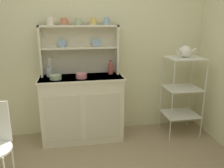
# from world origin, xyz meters

# --- Properties ---
(wall_back) EXTENTS (3.84, 0.05, 2.50)m
(wall_back) POSITION_xyz_m (0.00, 1.62, 1.25)
(wall_back) COLOR beige
(wall_back) RESTS_ON ground
(hutch_cabinet) EXTENTS (1.05, 0.45, 0.85)m
(hutch_cabinet) POSITION_xyz_m (-0.13, 1.37, 0.44)
(hutch_cabinet) COLOR silver
(hutch_cabinet) RESTS_ON ground
(hutch_shelf_unit) EXTENTS (0.98, 0.18, 0.63)m
(hutch_shelf_unit) POSITION_xyz_m (-0.13, 1.53, 1.22)
(hutch_shelf_unit) COLOR beige
(hutch_shelf_unit) RESTS_ON hutch_cabinet
(bakers_rack) EXTENTS (0.46, 0.40, 1.07)m
(bakers_rack) POSITION_xyz_m (1.21, 1.28, 0.68)
(bakers_rack) COLOR silver
(bakers_rack) RESTS_ON ground
(cup_cream_0) EXTENTS (0.10, 0.08, 0.09)m
(cup_cream_0) POSITION_xyz_m (-0.47, 1.49, 1.53)
(cup_cream_0) COLOR silver
(cup_cream_0) RESTS_ON hutch_shelf_unit
(cup_terracotta_1) EXTENTS (0.10, 0.08, 0.09)m
(cup_terracotta_1) POSITION_xyz_m (-0.30, 1.49, 1.52)
(cup_terracotta_1) COLOR #C67556
(cup_terracotta_1) RESTS_ON hutch_shelf_unit
(cup_sage_2) EXTENTS (0.08, 0.07, 0.08)m
(cup_sage_2) POSITION_xyz_m (-0.13, 1.49, 1.52)
(cup_sage_2) COLOR #9EB78E
(cup_sage_2) RESTS_ON hutch_shelf_unit
(cup_gold_3) EXTENTS (0.09, 0.08, 0.09)m
(cup_gold_3) POSITION_xyz_m (0.05, 1.49, 1.52)
(cup_gold_3) COLOR #DBB760
(cup_gold_3) RESTS_ON hutch_shelf_unit
(cup_sky_4) EXTENTS (0.08, 0.06, 0.09)m
(cup_sky_4) POSITION_xyz_m (0.22, 1.49, 1.53)
(cup_sky_4) COLOR #8EB2D1
(cup_sky_4) RESTS_ON hutch_shelf_unit
(bowl_mixing_large) EXTENTS (0.14, 0.14, 0.06)m
(bowl_mixing_large) POSITION_xyz_m (-0.43, 1.29, 0.88)
(bowl_mixing_large) COLOR #9EB78E
(bowl_mixing_large) RESTS_ON hutch_cabinet
(bowl_floral_medium) EXTENTS (0.13, 0.13, 0.06)m
(bowl_floral_medium) POSITION_xyz_m (-0.13, 1.29, 0.88)
(bowl_floral_medium) COLOR #D17A84
(bowl_floral_medium) RESTS_ON hutch_cabinet
(jam_bottle) EXTENTS (0.06, 0.06, 0.19)m
(jam_bottle) POSITION_xyz_m (0.26, 1.45, 0.93)
(jam_bottle) COLOR #B74C47
(jam_bottle) RESTS_ON hutch_cabinet
(utensil_jar) EXTENTS (0.08, 0.08, 0.25)m
(utensil_jar) POSITION_xyz_m (-0.52, 1.45, 0.91)
(utensil_jar) COLOR #B2B7C6
(utensil_jar) RESTS_ON hutch_cabinet
(porcelain_teapot) EXTENTS (0.24, 0.15, 0.18)m
(porcelain_teapot) POSITION_xyz_m (1.21, 1.28, 1.15)
(porcelain_teapot) COLOR white
(porcelain_teapot) RESTS_ON bakers_rack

